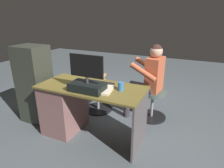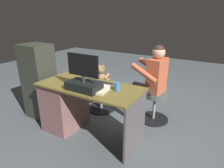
{
  "view_description": "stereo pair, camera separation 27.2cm",
  "coord_description": "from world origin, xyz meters",
  "px_view_note": "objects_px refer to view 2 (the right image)",
  "views": [
    {
      "loc": [
        -1.19,
        2.38,
        1.6
      ],
      "look_at": [
        -0.12,
        0.06,
        0.66
      ],
      "focal_mm": 30.91,
      "sensor_mm": 36.0,
      "label": 1
    },
    {
      "loc": [
        -1.43,
        2.25,
        1.6
      ],
      "look_at": [
        -0.12,
        0.06,
        0.66
      ],
      "focal_mm": 30.91,
      "sensor_mm": 36.0,
      "label": 2
    }
  ],
  "objects_px": {
    "keyboard": "(97,83)",
    "computer_mouse": "(79,79)",
    "teddy_bear": "(101,75)",
    "visitor_chair": "(154,103)",
    "monitor": "(84,81)",
    "person": "(150,78)",
    "tv_remote": "(72,82)",
    "desk": "(70,103)",
    "office_chair_teddy": "(101,94)",
    "cup": "(117,87)"
  },
  "relations": [
    {
      "from": "computer_mouse",
      "to": "cup",
      "type": "xyz_separation_m",
      "value": [
        -0.65,
        0.07,
        0.03
      ]
    },
    {
      "from": "cup",
      "to": "person",
      "type": "bearing_deg",
      "value": -99.72
    },
    {
      "from": "cup",
      "to": "person",
      "type": "xyz_separation_m",
      "value": [
        -0.13,
        -0.78,
        -0.09
      ]
    },
    {
      "from": "monitor",
      "to": "teddy_bear",
      "type": "bearing_deg",
      "value": -68.75
    },
    {
      "from": "office_chair_teddy",
      "to": "person",
      "type": "xyz_separation_m",
      "value": [
        -0.82,
        -0.11,
        0.41
      ]
    },
    {
      "from": "keyboard",
      "to": "cup",
      "type": "relative_size",
      "value": 4.15
    },
    {
      "from": "office_chair_teddy",
      "to": "person",
      "type": "height_order",
      "value": "person"
    },
    {
      "from": "keyboard",
      "to": "computer_mouse",
      "type": "relative_size",
      "value": 4.38
    },
    {
      "from": "person",
      "to": "tv_remote",
      "type": "bearing_deg",
      "value": 47.48
    },
    {
      "from": "computer_mouse",
      "to": "office_chair_teddy",
      "type": "xyz_separation_m",
      "value": [
        0.04,
        -0.6,
        -0.46
      ]
    },
    {
      "from": "desk",
      "to": "keyboard",
      "type": "bearing_deg",
      "value": -163.07
    },
    {
      "from": "computer_mouse",
      "to": "cup",
      "type": "bearing_deg",
      "value": 173.85
    },
    {
      "from": "computer_mouse",
      "to": "visitor_chair",
      "type": "relative_size",
      "value": 0.2
    },
    {
      "from": "desk",
      "to": "teddy_bear",
      "type": "height_order",
      "value": "teddy_bear"
    },
    {
      "from": "tv_remote",
      "to": "desk",
      "type": "bearing_deg",
      "value": -33.93
    },
    {
      "from": "keyboard",
      "to": "teddy_bear",
      "type": "bearing_deg",
      "value": -60.75
    },
    {
      "from": "keyboard",
      "to": "computer_mouse",
      "type": "height_order",
      "value": "computer_mouse"
    },
    {
      "from": "tv_remote",
      "to": "person",
      "type": "distance_m",
      "value": 1.16
    },
    {
      "from": "tv_remote",
      "to": "visitor_chair",
      "type": "xyz_separation_m",
      "value": [
        -0.87,
        -0.87,
        -0.46
      ]
    },
    {
      "from": "cup",
      "to": "tv_remote",
      "type": "xyz_separation_m",
      "value": [
        0.65,
        0.07,
        -0.04
      ]
    },
    {
      "from": "computer_mouse",
      "to": "person",
      "type": "height_order",
      "value": "person"
    },
    {
      "from": "desk",
      "to": "visitor_chair",
      "type": "xyz_separation_m",
      "value": [
        -0.97,
        -0.83,
        -0.11
      ]
    },
    {
      "from": "teddy_bear",
      "to": "visitor_chair",
      "type": "bearing_deg",
      "value": -173.11
    },
    {
      "from": "monitor",
      "to": "person",
      "type": "bearing_deg",
      "value": -116.7
    },
    {
      "from": "person",
      "to": "teddy_bear",
      "type": "bearing_deg",
      "value": 6.81
    },
    {
      "from": "monitor",
      "to": "office_chair_teddy",
      "type": "distance_m",
      "value": 1.07
    },
    {
      "from": "cup",
      "to": "office_chair_teddy",
      "type": "bearing_deg",
      "value": -44.25
    },
    {
      "from": "monitor",
      "to": "tv_remote",
      "type": "relative_size",
      "value": 2.91
    },
    {
      "from": "visitor_chair",
      "to": "person",
      "type": "height_order",
      "value": "person"
    },
    {
      "from": "monitor",
      "to": "person",
      "type": "distance_m",
      "value": 1.09
    },
    {
      "from": "desk",
      "to": "tv_remote",
      "type": "height_order",
      "value": "tv_remote"
    },
    {
      "from": "tv_remote",
      "to": "cup",
      "type": "bearing_deg",
      "value": 171.89
    },
    {
      "from": "cup",
      "to": "visitor_chair",
      "type": "xyz_separation_m",
      "value": [
        -0.22,
        -0.79,
        -0.5
      ]
    },
    {
      "from": "cup",
      "to": "visitor_chair",
      "type": "height_order",
      "value": "cup"
    },
    {
      "from": "monitor",
      "to": "keyboard",
      "type": "height_order",
      "value": "monitor"
    },
    {
      "from": "keyboard",
      "to": "desk",
      "type": "bearing_deg",
      "value": 16.93
    },
    {
      "from": "tv_remote",
      "to": "keyboard",
      "type": "bearing_deg",
      "value": -166.9
    },
    {
      "from": "computer_mouse",
      "to": "teddy_bear",
      "type": "distance_m",
      "value": 0.63
    },
    {
      "from": "tv_remote",
      "to": "visitor_chair",
      "type": "relative_size",
      "value": 0.32
    },
    {
      "from": "desk",
      "to": "monitor",
      "type": "xyz_separation_m",
      "value": [
        -0.39,
        0.15,
        0.45
      ]
    },
    {
      "from": "computer_mouse",
      "to": "visitor_chair",
      "type": "xyz_separation_m",
      "value": [
        -0.88,
        -0.72,
        -0.47
      ]
    },
    {
      "from": "desk",
      "to": "teddy_bear",
      "type": "relative_size",
      "value": 4.08
    },
    {
      "from": "monitor",
      "to": "person",
      "type": "xyz_separation_m",
      "value": [
        -0.49,
        -0.97,
        -0.15
      ]
    },
    {
      "from": "keyboard",
      "to": "visitor_chair",
      "type": "xyz_separation_m",
      "value": [
        -0.58,
        -0.71,
        -0.46
      ]
    },
    {
      "from": "cup",
      "to": "tv_remote",
      "type": "bearing_deg",
      "value": 6.29
    },
    {
      "from": "office_chair_teddy",
      "to": "monitor",
      "type": "bearing_deg",
      "value": 111.53
    },
    {
      "from": "computer_mouse",
      "to": "tv_remote",
      "type": "bearing_deg",
      "value": 90.8
    },
    {
      "from": "teddy_bear",
      "to": "keyboard",
      "type": "bearing_deg",
      "value": 119.25
    },
    {
      "from": "computer_mouse",
      "to": "office_chair_teddy",
      "type": "bearing_deg",
      "value": -86.32
    },
    {
      "from": "computer_mouse",
      "to": "visitor_chair",
      "type": "distance_m",
      "value": 1.23
    }
  ]
}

